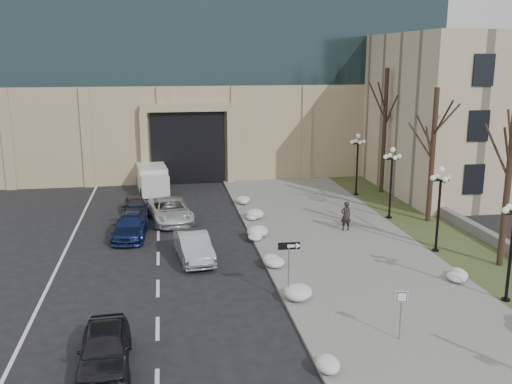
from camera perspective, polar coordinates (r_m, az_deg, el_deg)
sidewalk at (r=31.96m, az=8.54°, el=-5.49°), size 9.00×40.00×0.12m
curb at (r=30.91m, az=0.53°, el=-5.98°), size 0.30×40.00×0.14m
grass_strip at (r=34.46m, az=18.92°, el=-4.70°), size 4.00×40.00×0.10m
stone_wall at (r=36.99m, az=20.25°, el=-3.10°), size 0.50×30.00×0.70m
classical_building at (r=51.25m, az=24.04°, el=7.42°), size 22.00×18.12×12.00m
car_a at (r=20.61m, az=-14.88°, el=-14.88°), size 1.87×4.31×1.45m
car_b at (r=29.85m, az=-6.26°, el=-5.44°), size 2.07×4.59×1.46m
car_c at (r=34.15m, az=-12.45°, el=-3.36°), size 2.23×4.73×1.33m
car_d at (r=36.87m, az=-8.60°, el=-1.84°), size 3.16×5.54×1.46m
car_e at (r=38.84m, az=-11.92°, el=-1.36°), size 1.85×3.77×1.24m
pedestrian at (r=34.61m, az=8.96°, el=-2.38°), size 0.70×0.50×1.78m
box_truck at (r=45.72m, az=-10.34°, el=1.35°), size 2.69×6.32×1.95m
one_way_sign at (r=24.43m, az=3.70°, el=-6.07°), size 0.99×0.27×2.66m
keep_sign at (r=21.89m, az=14.33°, el=-10.90°), size 0.43×0.13×2.02m
snow_clump_b at (r=20.40m, az=7.38°, el=-16.18°), size 1.10×1.60×0.36m
snow_clump_c at (r=24.95m, az=4.41°, el=-10.35°), size 1.10×1.60×0.36m
snow_clump_d at (r=29.13m, az=2.14°, el=-6.75°), size 1.10×1.60×0.36m
snow_clump_e at (r=32.93m, az=0.31°, el=-4.32°), size 1.10×1.60×0.36m
snow_clump_f at (r=36.46m, az=-0.58°, el=-2.55°), size 1.10×1.60×0.36m
snow_clump_g at (r=40.96m, az=-1.77°, el=-0.77°), size 1.10×1.60×0.36m
snow_clump_i at (r=28.61m, az=19.49°, el=-7.93°), size 1.10×1.60×0.36m
lamppost_b at (r=31.60m, az=17.88°, el=-0.53°), size 1.18×1.18×4.76m
lamppost_c at (r=37.35m, az=13.39°, el=1.84°), size 1.18×1.18×4.76m
lamppost_d at (r=43.31m, az=10.12°, el=3.56°), size 1.18×1.18×4.76m
tree_near at (r=30.07m, az=24.15°, el=3.62°), size 3.20×3.20×9.00m
tree_mid at (r=36.97m, az=17.35°, el=5.30°), size 3.20×3.20×8.50m
tree_far at (r=44.14m, az=12.78°, el=7.66°), size 3.20×3.20×9.50m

